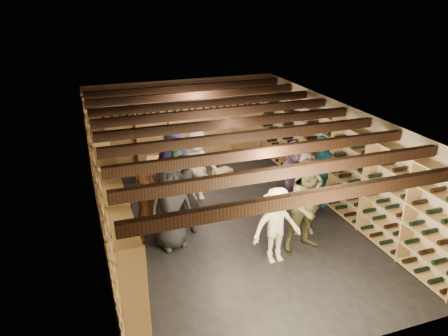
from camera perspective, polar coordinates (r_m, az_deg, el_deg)
name	(u,v)px	position (r m, az deg, el deg)	size (l,w,h in m)	color
ground	(230,221)	(9.78, 0.80, -6.91)	(8.00, 8.00, 0.00)	black
walls	(230,171)	(9.25, 0.84, -0.43)	(5.52, 8.02, 2.40)	tan
ceiling	(231,117)	(8.85, 0.88, 6.73)	(5.50, 8.00, 0.01)	beige
ceiling_joists	(231,123)	(8.89, 0.88, 5.86)	(5.40, 7.12, 0.18)	black
wine_rack_left	(107,194)	(8.82, -15.05, -3.35)	(0.32, 7.50, 2.15)	tan
wine_rack_right	(335,162)	(10.41, 14.24, 0.80)	(0.32, 7.50, 2.15)	tan
wine_rack_back	(185,126)	(12.74, -5.16, 5.45)	(4.70, 0.30, 2.15)	tan
crate_stack_left	(157,169)	(11.70, -8.70, -0.17)	(0.56, 0.43, 0.68)	tan
crate_stack_right	(195,178)	(11.28, -3.78, -1.29)	(0.58, 0.48, 0.51)	tan
crate_loose	(223,173)	(12.01, -0.18, -0.60)	(0.50, 0.33, 0.17)	tan
person_0	(170,205)	(8.54, -7.01, -4.86)	(0.89, 0.58, 1.82)	black
person_1	(186,196)	(8.96, -5.04, -3.65)	(0.63, 0.42, 1.74)	black
person_2	(309,205)	(8.55, 11.02, -4.82)	(0.92, 0.71, 1.89)	brown
person_3	(277,226)	(8.15, 6.93, -7.50)	(0.97, 0.56, 1.51)	beige
person_4	(318,171)	(10.30, 12.22, -0.44)	(1.02, 0.43, 1.75)	#1E6987
person_5	(148,201)	(8.98, -9.87, -4.30)	(1.50, 0.48, 1.62)	brown
person_6	(174,167)	(10.23, -6.54, 0.18)	(0.92, 0.60, 1.88)	#212047
person_7	(306,194)	(9.11, 10.70, -3.41)	(0.65, 0.42, 1.77)	gray
person_9	(196,166)	(10.41, -3.63, 0.30)	(1.13, 0.65, 1.75)	#B3B3A5
person_10	(177,182)	(9.79, -6.17, -1.85)	(0.92, 0.38, 1.57)	#2B543B
person_11	(294,172)	(10.37, 9.15, -0.57)	(1.46, 0.47, 1.58)	slate
person_12	(306,180)	(9.87, 10.65, -1.56)	(0.82, 0.54, 1.69)	#302F34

